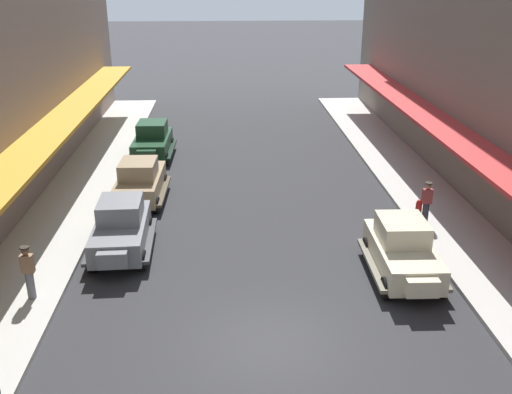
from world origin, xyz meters
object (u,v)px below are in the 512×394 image
at_px(parked_car_2, 152,140).
at_px(pedestrian_5, 28,272).
at_px(parked_car_1, 140,180).
at_px(fire_hydrant, 418,209).
at_px(parked_car_3, 402,249).
at_px(parked_car_0, 121,227).
at_px(pedestrian_2, 426,203).

bearing_deg(parked_car_2, pedestrian_5, -98.26).
height_order(parked_car_1, parked_car_2, same).
distance_m(parked_car_1, pedestrian_5, 8.25).
bearing_deg(fire_hydrant, parked_car_2, 140.98).
bearing_deg(fire_hydrant, parked_car_3, -114.61).
bearing_deg(parked_car_0, parked_car_2, 90.56).
xyz_separation_m(parked_car_3, pedestrian_2, (1.96, 3.59, 0.07)).
relative_size(parked_car_1, fire_hydrant, 5.23).
bearing_deg(parked_car_0, parked_car_1, 89.44).
bearing_deg(parked_car_1, fire_hydrant, -14.88).
bearing_deg(parked_car_1, parked_car_0, -90.56).
distance_m(parked_car_0, parked_car_3, 9.44).
bearing_deg(parked_car_0, pedestrian_5, -123.72).
bearing_deg(parked_car_0, pedestrian_2, 7.12).
distance_m(parked_car_2, parked_car_3, 16.00).
bearing_deg(parked_car_2, pedestrian_2, -40.03).
bearing_deg(parked_car_3, parked_car_0, 166.53).
xyz_separation_m(parked_car_1, parked_car_3, (9.13, -6.94, 0.00)).
distance_m(parked_car_1, parked_car_2, 6.10).
xyz_separation_m(parked_car_0, parked_car_1, (0.05, 4.74, 0.00)).
bearing_deg(fire_hydrant, pedestrian_5, -159.06).
relative_size(parked_car_2, fire_hydrant, 5.23).
height_order(parked_car_3, fire_hydrant, parked_car_3).
xyz_separation_m(parked_car_2, pedestrian_5, (-2.04, -14.05, 0.07)).
bearing_deg(fire_hydrant, parked_car_0, -170.60).
height_order(parked_car_3, pedestrian_2, parked_car_3).
xyz_separation_m(parked_car_1, pedestrian_5, (-2.19, -7.95, 0.07)).
xyz_separation_m(parked_car_1, fire_hydrant, (10.97, -2.91, -0.38)).
bearing_deg(pedestrian_5, pedestrian_2, 19.12).
distance_m(parked_car_0, pedestrian_5, 3.87).
distance_m(parked_car_0, fire_hydrant, 11.18).
height_order(parked_car_1, pedestrian_5, parked_car_1).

